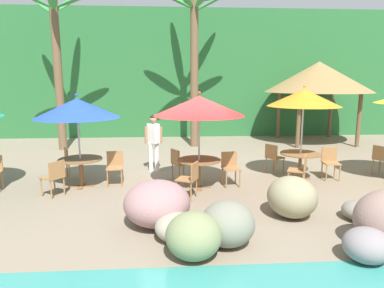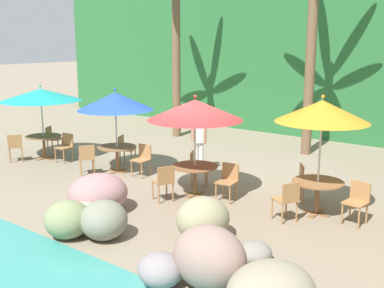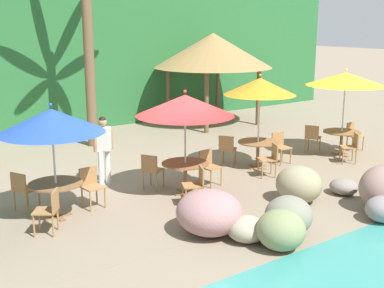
{
  "view_description": "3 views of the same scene",
  "coord_description": "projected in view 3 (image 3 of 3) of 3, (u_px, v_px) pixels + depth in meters",
  "views": [
    {
      "loc": [
        -0.45,
        -8.6,
        2.7
      ],
      "look_at": [
        0.16,
        0.51,
        0.99
      ],
      "focal_mm": 31.93,
      "sensor_mm": 36.0,
      "label": 1
    },
    {
      "loc": [
        6.95,
        -8.98,
        3.69
      ],
      "look_at": [
        -0.1,
        0.1,
        1.15
      ],
      "focal_mm": 44.41,
      "sensor_mm": 36.0,
      "label": 2
    },
    {
      "loc": [
        -6.28,
        -9.62,
        3.94
      ],
      "look_at": [
        0.55,
        -0.18,
        1.13
      ],
      "focal_mm": 47.84,
      "sensor_mm": 36.0,
      "label": 3
    }
  ],
  "objects": [
    {
      "name": "chair_yellow_seaward",
      "position": [
        353.0,
        134.0,
        15.92
      ],
      "size": [
        0.48,
        0.48,
        0.87
      ],
      "color": "#9E7042",
      "rests_on": "ground"
    },
    {
      "name": "dining_table_blue",
      "position": [
        56.0,
        189.0,
        10.4
      ],
      "size": [
        1.1,
        1.1,
        0.74
      ],
      "color": "brown",
      "rests_on": "ground"
    },
    {
      "name": "ground_plane",
      "position": [
        169.0,
        192.0,
        12.07
      ],
      "size": [
        120.0,
        120.0,
        0.0
      ],
      "primitive_type": "plane",
      "color": "gray"
    },
    {
      "name": "chair_yellow_left",
      "position": [
        352.0,
        145.0,
        14.45
      ],
      "size": [
        0.6,
        0.59,
        0.87
      ],
      "color": "#9E7042",
      "rests_on": "ground"
    },
    {
      "name": "chair_red_left",
      "position": [
        197.0,
        183.0,
        11.11
      ],
      "size": [
        0.56,
        0.56,
        0.87
      ],
      "color": "#9E7042",
      "rests_on": "ground"
    },
    {
      "name": "dining_table_yellow",
      "position": [
        342.0,
        135.0,
        15.26
      ],
      "size": [
        1.1,
        1.1,
        0.74
      ],
      "color": "brown",
      "rests_on": "ground"
    },
    {
      "name": "chair_orange_left",
      "position": [
        271.0,
        157.0,
        13.19
      ],
      "size": [
        0.57,
        0.57,
        0.87
      ],
      "color": "#9E7042",
      "rests_on": "ground"
    },
    {
      "name": "palm_tree_second",
      "position": [
        87.0,
        7.0,
        15.61
      ],
      "size": [
        3.83,
        3.63,
        6.39
      ],
      "color": "brown",
      "rests_on": "ground"
    },
    {
      "name": "chair_blue_inland",
      "position": [
        23.0,
        188.0,
        10.75
      ],
      "size": [
        0.57,
        0.56,
        0.87
      ],
      "color": "#9E7042",
      "rests_on": "ground"
    },
    {
      "name": "umbrella_yellow",
      "position": [
        346.0,
        79.0,
        14.87
      ],
      "size": [
        2.28,
        2.28,
        2.6
      ],
      "color": "silver",
      "rests_on": "ground"
    },
    {
      "name": "chair_orange_inland",
      "position": [
        227.0,
        148.0,
        14.19
      ],
      "size": [
        0.59,
        0.59,
        0.87
      ],
      "color": "#9E7042",
      "rests_on": "ground"
    },
    {
      "name": "waiter_in_white",
      "position": [
        103.0,
        145.0,
        12.48
      ],
      "size": [
        0.52,
        0.38,
        1.7
      ],
      "color": "white",
      "rests_on": "ground"
    },
    {
      "name": "dining_table_orange",
      "position": [
        258.0,
        146.0,
        13.97
      ],
      "size": [
        1.1,
        1.1,
        0.74
      ],
      "color": "brown",
      "rests_on": "ground"
    },
    {
      "name": "palapa_hut",
      "position": [
        213.0,
        51.0,
        19.56
      ],
      "size": [
        4.57,
        4.57,
        3.5
      ],
      "color": "brown",
      "rests_on": "ground"
    },
    {
      "name": "rock_seawall",
      "position": [
        254.0,
        221.0,
        9.33
      ],
      "size": [
        13.27,
        2.74,
        0.98
      ],
      "color": "gray",
      "rests_on": "ground"
    },
    {
      "name": "chair_red_inland",
      "position": [
        152.0,
        169.0,
        12.17
      ],
      "size": [
        0.58,
        0.58,
        0.87
      ],
      "color": "#9E7042",
      "rests_on": "ground"
    },
    {
      "name": "umbrella_red",
      "position": [
        185.0,
        105.0,
        11.53
      ],
      "size": [
        2.25,
        2.25,
        2.44
      ],
      "color": "silver",
      "rests_on": "ground"
    },
    {
      "name": "umbrella_blue",
      "position": [
        52.0,
        121.0,
        10.07
      ],
      "size": [
        2.1,
        2.1,
        2.38
      ],
      "color": "silver",
      "rests_on": "ground"
    },
    {
      "name": "chair_orange_seaward",
      "position": [
        280.0,
        145.0,
        14.48
      ],
      "size": [
        0.46,
        0.47,
        0.87
      ],
      "color": "#9E7042",
      "rests_on": "ground"
    },
    {
      "name": "dining_table_red",
      "position": [
        185.0,
        168.0,
        11.88
      ],
      "size": [
        1.1,
        1.1,
        0.74
      ],
      "color": "brown",
      "rests_on": "ground"
    },
    {
      "name": "chair_red_seaward",
      "position": [
        209.0,
        165.0,
        12.53
      ],
      "size": [
        0.47,
        0.47,
        0.87
      ],
      "color": "#9E7042",
      "rests_on": "ground"
    },
    {
      "name": "chair_blue_seaward",
      "position": [
        91.0,
        184.0,
        11.03
      ],
      "size": [
        0.45,
        0.46,
        0.87
      ],
      "color": "#9E7042",
      "rests_on": "ground"
    },
    {
      "name": "foliage_backdrop",
      "position": [
        31.0,
        48.0,
        18.46
      ],
      "size": [
        28.0,
        2.4,
        6.0
      ],
      "color": "#286633",
      "rests_on": "ground"
    },
    {
      "name": "umbrella_orange",
      "position": [
        260.0,
        87.0,
        13.59
      ],
      "size": [
        1.94,
        1.94,
        2.59
      ],
      "color": "silver",
      "rests_on": "ground"
    },
    {
      "name": "terrace_deck",
      "position": [
        169.0,
        192.0,
        12.07
      ],
      "size": [
        18.0,
        5.2,
        0.01
      ],
      "color": "gray",
      "rests_on": "ground"
    },
    {
      "name": "chair_yellow_inland",
      "position": [
        312.0,
        136.0,
        15.58
      ],
      "size": [
        0.57,
        0.57,
        0.87
      ],
      "color": "#9E7042",
      "rests_on": "ground"
    },
    {
      "name": "chair_blue_left",
      "position": [
        50.0,
        208.0,
        9.6
      ],
      "size": [
        0.59,
        0.59,
        0.87
      ],
      "color": "#9E7042",
      "rests_on": "ground"
    }
  ]
}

